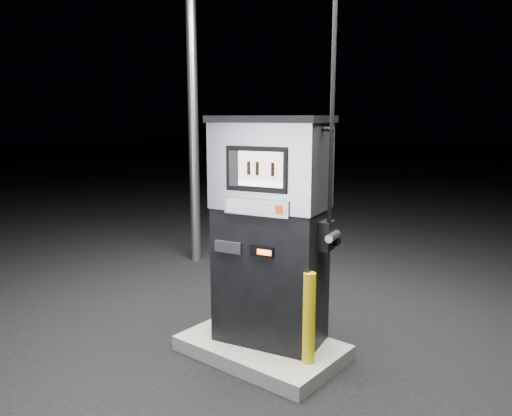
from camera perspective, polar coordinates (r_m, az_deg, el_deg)
The scene contains 5 objects.
ground at distance 5.33m, azimuth 0.66°, elevation -16.41°, with size 80.00×80.00×0.00m, color black.
pump_island at distance 5.30m, azimuth 0.66°, elevation -15.68°, with size 1.60×1.00×0.15m, color slate.
fuel_dispenser at distance 4.94m, azimuth 1.73°, elevation -2.39°, with size 1.31×0.89×4.70m.
bollard_left at distance 5.39m, azimuth -4.23°, elevation -8.60°, with size 0.13×0.13×1.01m, color gold.
bollard_right at distance 4.71m, azimuth 6.07°, elevation -12.41°, with size 0.12×0.12×0.87m, color gold.
Camera 1 is at (2.95, -3.74, 2.40)m, focal length 35.00 mm.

